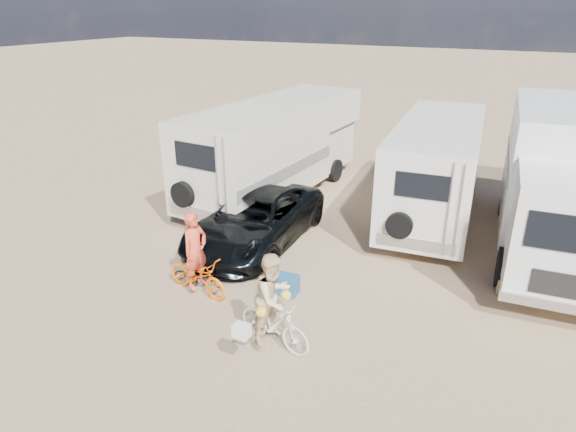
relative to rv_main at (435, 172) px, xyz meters
The scene contains 11 objects.
ground 7.42m from the rv_main, 92.52° to the right, with size 140.00×140.00×0.00m, color tan.
rv_main is the anchor object (origin of this frame).
rv_left 5.06m from the rv_main, behind, with size 2.41×7.71×3.06m, color beige, non-canonical shape.
box_truck 3.37m from the rv_main, 16.78° to the right, with size 2.49×7.44×3.60m, color white, non-canonical shape.
dark_suv 5.45m from the rv_main, 134.49° to the right, with size 2.27×4.93×1.37m, color black.
bike_man 7.63m from the rv_main, 118.99° to the right, with size 0.57×1.64×0.86m, color orange.
bike_woman 7.68m from the rv_main, 99.63° to the right, with size 0.46×1.63×0.98m, color beige.
rider_man 7.59m from the rv_main, 118.99° to the right, with size 0.63×0.42×1.73m, color #E34A2D.
rider_woman 7.65m from the rv_main, 99.63° to the right, with size 0.84×0.65×1.73m, color #DDC08A.
cooler 6.20m from the rv_main, 108.37° to the right, with size 0.53×0.39×0.42m, color #20537D.
crate 4.48m from the rv_main, 55.20° to the right, with size 0.47×0.47×0.37m, color #927A52.
Camera 1 is at (2.79, -7.09, 5.94)m, focal length 31.44 mm.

